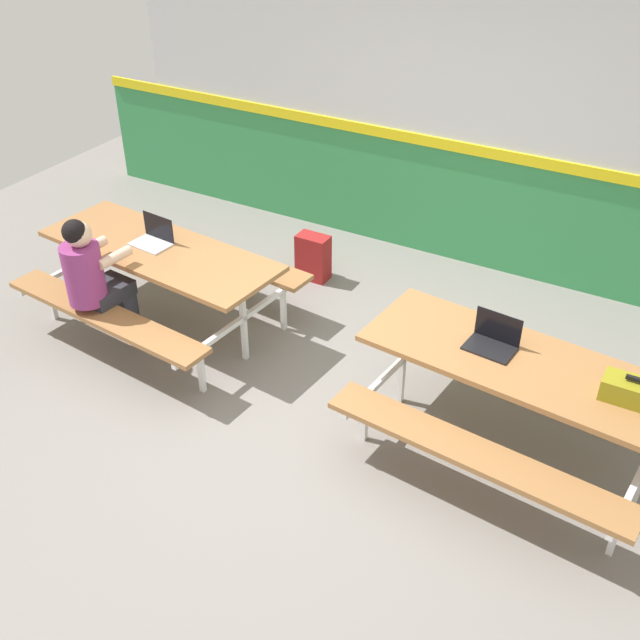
{
  "coord_description": "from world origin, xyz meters",
  "views": [
    {
      "loc": [
        2.29,
        -3.78,
        3.67
      ],
      "look_at": [
        0.0,
        0.26,
        0.55
      ],
      "focal_mm": 42.52,
      "sensor_mm": 36.0,
      "label": 1
    }
  ],
  "objects_px": {
    "picnic_table_right": "(520,382)",
    "laptop_dark": "(493,341)",
    "picnic_table_left": "(161,265)",
    "toolbox_grey": "(636,393)",
    "student_nearer": "(93,275)",
    "backpack_dark": "(313,257)",
    "laptop_silver": "(154,238)"
  },
  "relations": [
    {
      "from": "laptop_silver",
      "to": "laptop_dark",
      "type": "height_order",
      "value": "same"
    },
    {
      "from": "laptop_dark",
      "to": "toolbox_grey",
      "type": "distance_m",
      "value": 0.93
    },
    {
      "from": "laptop_silver",
      "to": "toolbox_grey",
      "type": "bearing_deg",
      "value": -2.23
    },
    {
      "from": "laptop_dark",
      "to": "backpack_dark",
      "type": "bearing_deg",
      "value": 148.7
    },
    {
      "from": "picnic_table_left",
      "to": "laptop_silver",
      "type": "xyz_separation_m",
      "value": [
        -0.08,
        0.05,
        0.21
      ]
    },
    {
      "from": "laptop_dark",
      "to": "toolbox_grey",
      "type": "relative_size",
      "value": 0.85
    },
    {
      "from": "picnic_table_right",
      "to": "laptop_dark",
      "type": "xyz_separation_m",
      "value": [
        -0.23,
        0.06,
        0.21
      ]
    },
    {
      "from": "student_nearer",
      "to": "laptop_dark",
      "type": "distance_m",
      "value": 3.06
    },
    {
      "from": "laptop_dark",
      "to": "backpack_dark",
      "type": "xyz_separation_m",
      "value": [
        -2.1,
        1.28,
        -0.57
      ]
    },
    {
      "from": "picnic_table_right",
      "to": "toolbox_grey",
      "type": "xyz_separation_m",
      "value": [
        0.69,
        -0.07,
        0.23
      ]
    },
    {
      "from": "picnic_table_left",
      "to": "laptop_dark",
      "type": "xyz_separation_m",
      "value": [
        2.8,
        0.02,
        0.21
      ]
    },
    {
      "from": "picnic_table_right",
      "to": "laptop_dark",
      "type": "bearing_deg",
      "value": 165.6
    },
    {
      "from": "picnic_table_right",
      "to": "laptop_dark",
      "type": "relative_size",
      "value": 6.34
    },
    {
      "from": "student_nearer",
      "to": "laptop_silver",
      "type": "distance_m",
      "value": 0.6
    },
    {
      "from": "student_nearer",
      "to": "laptop_silver",
      "type": "bearing_deg",
      "value": 78.1
    },
    {
      "from": "laptop_silver",
      "to": "toolbox_grey",
      "type": "height_order",
      "value": "laptop_silver"
    },
    {
      "from": "picnic_table_left",
      "to": "backpack_dark",
      "type": "xyz_separation_m",
      "value": [
        0.7,
        1.3,
        -0.36
      ]
    },
    {
      "from": "student_nearer",
      "to": "laptop_dark",
      "type": "xyz_separation_m",
      "value": [
        3.0,
        0.56,
        0.08
      ]
    },
    {
      "from": "student_nearer",
      "to": "backpack_dark",
      "type": "relative_size",
      "value": 2.74
    },
    {
      "from": "student_nearer",
      "to": "toolbox_grey",
      "type": "relative_size",
      "value": 3.02
    },
    {
      "from": "backpack_dark",
      "to": "toolbox_grey",
      "type": "bearing_deg",
      "value": -24.88
    },
    {
      "from": "picnic_table_left",
      "to": "picnic_table_right",
      "type": "xyz_separation_m",
      "value": [
        3.03,
        -0.04,
        0.0
      ]
    },
    {
      "from": "backpack_dark",
      "to": "picnic_table_right",
      "type": "bearing_deg",
      "value": -29.81
    },
    {
      "from": "laptop_dark",
      "to": "toolbox_grey",
      "type": "height_order",
      "value": "laptop_dark"
    },
    {
      "from": "picnic_table_right",
      "to": "laptop_silver",
      "type": "bearing_deg",
      "value": 178.5
    },
    {
      "from": "laptop_silver",
      "to": "laptop_dark",
      "type": "relative_size",
      "value": 1.0
    },
    {
      "from": "student_nearer",
      "to": "toolbox_grey",
      "type": "distance_m",
      "value": 3.95
    },
    {
      "from": "student_nearer",
      "to": "laptop_silver",
      "type": "height_order",
      "value": "student_nearer"
    },
    {
      "from": "laptop_silver",
      "to": "student_nearer",
      "type": "bearing_deg",
      "value": -101.9
    },
    {
      "from": "laptop_dark",
      "to": "backpack_dark",
      "type": "height_order",
      "value": "laptop_dark"
    },
    {
      "from": "toolbox_grey",
      "to": "picnic_table_left",
      "type": "bearing_deg",
      "value": 178.42
    },
    {
      "from": "picnic_table_right",
      "to": "student_nearer",
      "type": "bearing_deg",
      "value": -171.16
    }
  ]
}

